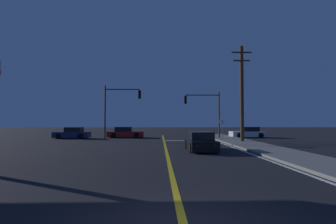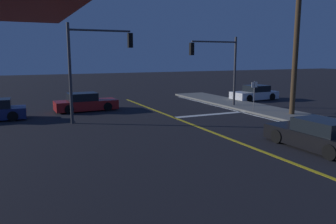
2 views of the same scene
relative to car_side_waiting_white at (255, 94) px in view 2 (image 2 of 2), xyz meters
name	(u,v)px [view 2 (image 2 of 2)]	position (x,y,z in m)	size (l,w,h in m)	color
lane_line_center	(301,166)	(-10.65, -15.78, -0.58)	(0.20, 41.77, 0.01)	gold
stop_bar	(211,115)	(-7.86, -5.00, -0.58)	(5.59, 0.50, 0.01)	white
car_side_waiting_white	(255,94)	(0.00, 0.00, 0.00)	(4.39, 2.10, 1.34)	silver
car_far_approaching_red	(85,103)	(-15.40, 0.29, 0.00)	(4.55, 1.95, 1.34)	maroon
car_following_oncoming_black	(317,136)	(-8.21, -14.29, 0.00)	(1.93, 4.71, 1.34)	black
traffic_signal_near_right	(219,61)	(-5.77, -2.70, 3.08)	(4.11, 0.28, 5.46)	#38383D
traffic_signal_far_left	(93,57)	(-15.65, -4.10, 3.37)	(3.98, 0.28, 5.92)	#38383D
utility_pole_right	(296,43)	(-3.16, -7.76, 4.26)	(1.98, 0.35, 9.35)	#42301E
street_sign_corner	(254,91)	(-4.56, -5.50, 0.94)	(0.56, 0.10, 2.25)	slate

